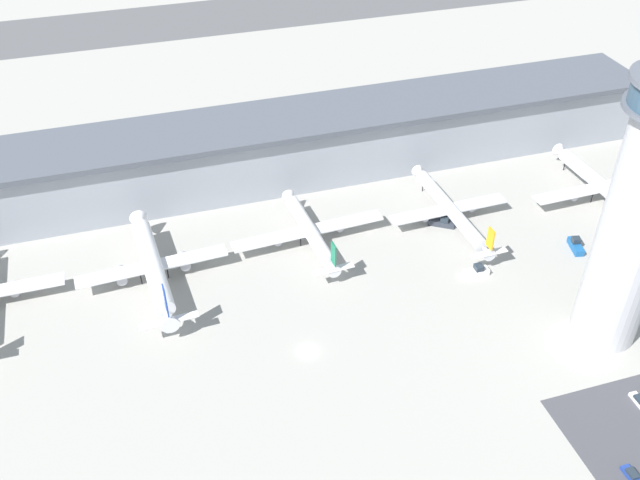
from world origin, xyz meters
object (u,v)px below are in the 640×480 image
object	(u,v)px
service_truck_catering	(442,222)
service_truck_baggage	(576,245)
airplane_gate_charlie	(310,231)
car_red_hatchback	(639,401)
control_tower	(640,213)
service_truck_fuel	(476,272)
airplane_gate_echo	(603,187)
airplane_gate_bravo	(153,266)
car_silver_sedan	(632,475)
airplane_gate_delta	(450,210)

from	to	relation	value
service_truck_catering	service_truck_baggage	xyz separation A→B (m)	(28.27, -19.57, 0.14)
airplane_gate_charlie	car_red_hatchback	xyz separation A→B (m)	(48.21, -69.69, -3.56)
control_tower	service_truck_fuel	size ratio (longest dim) A/B	10.09
airplane_gate_echo	service_truck_catering	bearing A→B (deg)	176.77
airplane_gate_bravo	car_red_hatchback	size ratio (longest dim) A/B	9.31
service_truck_catering	car_silver_sedan	world-z (taller)	service_truck_catering
control_tower	airplane_gate_delta	bearing A→B (deg)	107.03
service_truck_fuel	car_silver_sedan	size ratio (longest dim) A/B	1.56
car_silver_sedan	car_red_hatchback	distance (m)	18.66
airplane_gate_echo	service_truck_baggage	size ratio (longest dim) A/B	6.50
airplane_gate_bravo	airplane_gate_echo	size ratio (longest dim) A/B	0.96
control_tower	service_truck_baggage	xyz separation A→B (m)	(11.43, 27.70, -31.27)
airplane_gate_delta	car_red_hatchback	world-z (taller)	airplane_gate_delta
airplane_gate_charlie	service_truck_fuel	world-z (taller)	airplane_gate_charlie
control_tower	airplane_gate_bravo	xyz separation A→B (m)	(-93.03, 46.70, -27.59)
service_truck_catering	airplane_gate_echo	bearing A→B (deg)	-3.23
airplane_gate_bravo	airplane_gate_delta	xyz separation A→B (m)	(78.40, 1.04, -0.48)
airplane_gate_delta	service_truck_baggage	distance (m)	33.03
service_truck_baggage	car_red_hatchback	bearing A→B (deg)	-108.90
car_red_hatchback	airplane_gate_charlie	bearing A→B (deg)	124.68
airplane_gate_charlie	car_silver_sedan	size ratio (longest dim) A/B	9.67
service_truck_catering	car_silver_sedan	distance (m)	81.08
airplane_gate_delta	service_truck_baggage	bearing A→B (deg)	-37.56
service_truck_baggage	car_silver_sedan	world-z (taller)	service_truck_baggage
airplane_gate_delta	car_silver_sedan	xyz separation A→B (m)	(-2.42, -81.55, -3.70)
airplane_gate_charlie	airplane_gate_echo	world-z (taller)	airplane_gate_echo
airplane_gate_delta	car_red_hatchback	bearing A→B (deg)	-81.72
airplane_gate_charlie	car_silver_sedan	world-z (taller)	airplane_gate_charlie
control_tower	service_truck_baggage	distance (m)	43.31
control_tower	airplane_gate_delta	xyz separation A→B (m)	(-14.62, 47.74, -28.07)
airplane_gate_delta	airplane_gate_echo	distance (m)	45.05
service_truck_catering	service_truck_baggage	distance (m)	34.38
control_tower	service_truck_baggage	world-z (taller)	control_tower
airplane_gate_bravo	car_silver_sedan	size ratio (longest dim) A/B	10.23
airplane_gate_delta	service_truck_baggage	xyz separation A→B (m)	(26.06, -20.04, -3.20)
airplane_gate_delta	service_truck_catering	size ratio (longest dim) A/B	5.82
airplane_gate_bravo	service_truck_catering	bearing A→B (deg)	0.43
airplane_gate_bravo	airplane_gate_echo	bearing A→B (deg)	-0.97
airplane_gate_bravo	airplane_gate_echo	xyz separation A→B (m)	(123.34, -2.09, -0.23)
service_truck_baggage	car_red_hatchback	world-z (taller)	service_truck_baggage
airplane_gate_echo	service_truck_fuel	world-z (taller)	airplane_gate_echo
airplane_gate_delta	airplane_gate_echo	bearing A→B (deg)	-3.99
airplane_gate_echo	service_truck_fuel	bearing A→B (deg)	-158.74
airplane_gate_bravo	service_truck_fuel	xyz separation A→B (m)	(75.30, -20.78, -3.75)
airplane_gate_delta	airplane_gate_echo	size ratio (longest dim) A/B	0.94
airplane_gate_bravo	car_silver_sedan	xyz separation A→B (m)	(75.98, -80.50, -4.17)
airplane_gate_delta	service_truck_catering	world-z (taller)	airplane_gate_delta
airplane_gate_charlie	service_truck_baggage	bearing A→B (deg)	-19.06
airplane_gate_delta	airplane_gate_echo	world-z (taller)	airplane_gate_echo
service_truck_baggage	service_truck_fuel	bearing A→B (deg)	-176.49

